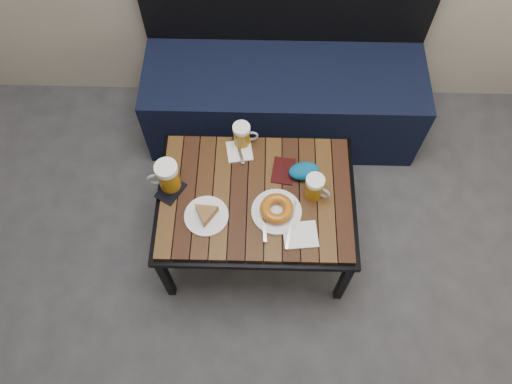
{
  "coord_description": "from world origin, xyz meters",
  "views": [
    {
      "loc": [
        0.1,
        0.08,
        2.32
      ],
      "look_at": [
        0.08,
        1.05,
        0.5
      ],
      "focal_mm": 35.0,
      "sensor_mm": 36.0,
      "label": 1
    }
  ],
  "objects_px": {
    "beer_mug_right": "(315,187)",
    "passport_navy": "(171,190)",
    "passport_burgundy": "(283,171)",
    "cafe_table": "(256,200)",
    "bench": "(283,92)",
    "plate_pie": "(206,215)",
    "beer_mug_centre": "(242,135)",
    "beer_mug_left": "(168,176)",
    "plate_bagel": "(277,210)",
    "knit_pouch": "(304,171)"
  },
  "relations": [
    {
      "from": "bench",
      "to": "passport_burgundy",
      "type": "relative_size",
      "value": 10.81
    },
    {
      "from": "beer_mug_centre",
      "to": "plate_pie",
      "type": "bearing_deg",
      "value": -114.89
    },
    {
      "from": "cafe_table",
      "to": "plate_bagel",
      "type": "xyz_separation_m",
      "value": [
        0.09,
        -0.08,
        0.07
      ]
    },
    {
      "from": "plate_pie",
      "to": "passport_navy",
      "type": "height_order",
      "value": "plate_pie"
    },
    {
      "from": "plate_bagel",
      "to": "passport_navy",
      "type": "distance_m",
      "value": 0.45
    },
    {
      "from": "cafe_table",
      "to": "knit_pouch",
      "type": "distance_m",
      "value": 0.24
    },
    {
      "from": "plate_pie",
      "to": "passport_burgundy",
      "type": "xyz_separation_m",
      "value": [
        0.31,
        0.22,
        -0.02
      ]
    },
    {
      "from": "plate_pie",
      "to": "plate_bagel",
      "type": "relative_size",
      "value": 0.67
    },
    {
      "from": "beer_mug_centre",
      "to": "plate_pie",
      "type": "relative_size",
      "value": 0.67
    },
    {
      "from": "passport_navy",
      "to": "beer_mug_left",
      "type": "bearing_deg",
      "value": 129.64
    },
    {
      "from": "cafe_table",
      "to": "plate_pie",
      "type": "distance_m",
      "value": 0.23
    },
    {
      "from": "beer_mug_right",
      "to": "beer_mug_centre",
      "type": "bearing_deg",
      "value": 168.19
    },
    {
      "from": "beer_mug_right",
      "to": "passport_burgundy",
      "type": "relative_size",
      "value": 0.95
    },
    {
      "from": "passport_navy",
      "to": "passport_burgundy",
      "type": "xyz_separation_m",
      "value": [
        0.47,
        0.11,
        0.0
      ]
    },
    {
      "from": "bench",
      "to": "cafe_table",
      "type": "height_order",
      "value": "bench"
    },
    {
      "from": "beer_mug_centre",
      "to": "cafe_table",
      "type": "bearing_deg",
      "value": -80.53
    },
    {
      "from": "plate_bagel",
      "to": "knit_pouch",
      "type": "relative_size",
      "value": 2.06
    },
    {
      "from": "passport_burgundy",
      "to": "plate_bagel",
      "type": "bearing_deg",
      "value": -90.26
    },
    {
      "from": "cafe_table",
      "to": "knit_pouch",
      "type": "relative_size",
      "value": 6.44
    },
    {
      "from": "beer_mug_left",
      "to": "plate_bagel",
      "type": "height_order",
      "value": "beer_mug_left"
    },
    {
      "from": "beer_mug_right",
      "to": "passport_navy",
      "type": "distance_m",
      "value": 0.6
    },
    {
      "from": "beer_mug_left",
      "to": "knit_pouch",
      "type": "xyz_separation_m",
      "value": [
        0.56,
        0.07,
        -0.05
      ]
    },
    {
      "from": "knit_pouch",
      "to": "beer_mug_centre",
      "type": "bearing_deg",
      "value": 149.74
    },
    {
      "from": "beer_mug_left",
      "to": "bench",
      "type": "bearing_deg",
      "value": -134.08
    },
    {
      "from": "beer_mug_centre",
      "to": "bench",
      "type": "bearing_deg",
      "value": 62.59
    },
    {
      "from": "bench",
      "to": "cafe_table",
      "type": "distance_m",
      "value": 0.74
    },
    {
      "from": "beer_mug_right",
      "to": "plate_bagel",
      "type": "xyz_separation_m",
      "value": [
        -0.15,
        -0.09,
        -0.04
      ]
    },
    {
      "from": "bench",
      "to": "passport_burgundy",
      "type": "xyz_separation_m",
      "value": [
        -0.01,
        -0.6,
        0.2
      ]
    },
    {
      "from": "cafe_table",
      "to": "passport_navy",
      "type": "xyz_separation_m",
      "value": [
        -0.36,
        0.01,
        0.05
      ]
    },
    {
      "from": "passport_navy",
      "to": "beer_mug_centre",
      "type": "bearing_deg",
      "value": 70.58
    },
    {
      "from": "beer_mug_centre",
      "to": "beer_mug_left",
      "type": "bearing_deg",
      "value": -148.04
    },
    {
      "from": "beer_mug_left",
      "to": "passport_burgundy",
      "type": "relative_size",
      "value": 1.17
    },
    {
      "from": "plate_bagel",
      "to": "bench",
      "type": "bearing_deg",
      "value": 87.09
    },
    {
      "from": "beer_mug_right",
      "to": "passport_burgundy",
      "type": "distance_m",
      "value": 0.18
    },
    {
      "from": "passport_burgundy",
      "to": "beer_mug_centre",
      "type": "bearing_deg",
      "value": 149.99
    },
    {
      "from": "beer_mug_left",
      "to": "beer_mug_right",
      "type": "relative_size",
      "value": 1.23
    },
    {
      "from": "plate_pie",
      "to": "knit_pouch",
      "type": "xyz_separation_m",
      "value": [
        0.4,
        0.21,
        0.01
      ]
    },
    {
      "from": "passport_burgundy",
      "to": "cafe_table",
      "type": "bearing_deg",
      "value": -125.79
    },
    {
      "from": "beer_mug_centre",
      "to": "knit_pouch",
      "type": "relative_size",
      "value": 0.93
    },
    {
      "from": "beer_mug_left",
      "to": "beer_mug_centre",
      "type": "distance_m",
      "value": 0.37
    },
    {
      "from": "bench",
      "to": "plate_pie",
      "type": "xyz_separation_m",
      "value": [
        -0.33,
        -0.82,
        0.22
      ]
    },
    {
      "from": "passport_burgundy",
      "to": "knit_pouch",
      "type": "height_order",
      "value": "knit_pouch"
    },
    {
      "from": "beer_mug_right",
      "to": "cafe_table",
      "type": "bearing_deg",
      "value": -150.05
    },
    {
      "from": "bench",
      "to": "plate_pie",
      "type": "relative_size",
      "value": 7.73
    },
    {
      "from": "beer_mug_left",
      "to": "plate_pie",
      "type": "relative_size",
      "value": 0.83
    },
    {
      "from": "bench",
      "to": "passport_burgundy",
      "type": "height_order",
      "value": "bench"
    },
    {
      "from": "cafe_table",
      "to": "beer_mug_centre",
      "type": "bearing_deg",
      "value": 104.11
    },
    {
      "from": "beer_mug_centre",
      "to": "beer_mug_right",
      "type": "relative_size",
      "value": 0.98
    },
    {
      "from": "plate_bagel",
      "to": "passport_burgundy",
      "type": "relative_size",
      "value": 2.08
    },
    {
      "from": "plate_pie",
      "to": "beer_mug_right",
      "type": "bearing_deg",
      "value": 14.53
    }
  ]
}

